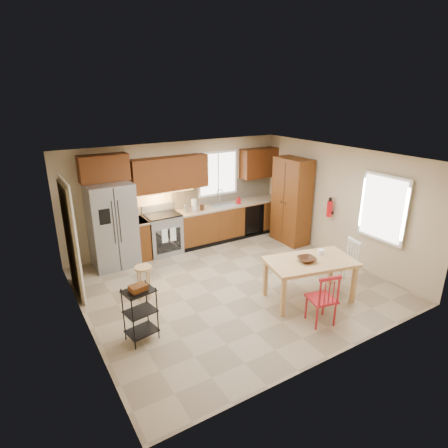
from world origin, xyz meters
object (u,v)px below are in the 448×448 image
(soap_bottle, at_px, (239,200))
(bar_stool, at_px, (144,282))
(range_stove, at_px, (163,234))
(utility_cart, at_px, (140,314))
(chair_white, at_px, (344,263))
(table_jar, at_px, (321,253))
(chair_red, at_px, (322,298))
(refrigerator, at_px, (112,225))
(table_bowl, at_px, (307,262))
(dining_table, at_px, (309,280))
(fire_extinguisher, at_px, (329,209))
(pantry, at_px, (291,201))

(soap_bottle, height_order, bar_stool, soap_bottle)
(range_stove, distance_m, utility_cart, 3.26)
(chair_white, height_order, table_jar, chair_white)
(soap_bottle, relative_size, chair_red, 0.21)
(refrigerator, xyz_separation_m, soap_bottle, (3.18, -0.02, 0.09))
(soap_bottle, height_order, table_bowl, soap_bottle)
(bar_stool, bearing_deg, range_stove, 68.15)
(table_bowl, bearing_deg, dining_table, 0.00)
(range_stove, distance_m, fire_extinguisher, 3.83)
(table_jar, bearing_deg, pantry, 61.52)
(table_jar, height_order, bar_stool, table_jar)
(refrigerator, bearing_deg, bar_stool, -88.21)
(dining_table, distance_m, table_bowl, 0.40)
(table_bowl, bearing_deg, utility_cart, 171.46)
(table_jar, relative_size, bar_stool, 0.21)
(refrigerator, relative_size, chair_white, 2.00)
(table_bowl, bearing_deg, chair_red, -111.28)
(soap_bottle, relative_size, pantry, 0.09)
(table_jar, bearing_deg, soap_bottle, 85.34)
(bar_stool, bearing_deg, chair_white, -13.04)
(chair_red, xyz_separation_m, table_jar, (0.69, 0.75, 0.34))
(range_stove, height_order, chair_red, range_stove)
(refrigerator, xyz_separation_m, table_jar, (2.93, -3.14, -0.12))
(soap_bottle, bearing_deg, utility_cart, -142.23)
(dining_table, height_order, bar_stool, dining_table)
(chair_red, relative_size, utility_cart, 1.03)
(refrigerator, height_order, fire_extinguisher, refrigerator)
(pantry, bearing_deg, chair_red, -122.55)
(table_jar, distance_m, utility_cart, 3.37)
(pantry, relative_size, chair_white, 2.31)
(chair_white, height_order, utility_cart, chair_white)
(fire_extinguisher, xyz_separation_m, chair_red, (-2.09, -1.92, -0.64))
(table_bowl, xyz_separation_m, bar_stool, (-2.44, 1.57, -0.45))
(fire_extinguisher, bearing_deg, pantry, 100.78)
(soap_bottle, bearing_deg, chair_red, -103.71)
(soap_bottle, bearing_deg, table_bowl, -102.11)
(fire_extinguisher, height_order, bar_stool, fire_extinguisher)
(refrigerator, height_order, chair_white, refrigerator)
(refrigerator, relative_size, table_jar, 13.85)
(utility_cart, bearing_deg, chair_red, -32.26)
(soap_bottle, distance_m, utility_cart, 4.57)
(range_stove, height_order, chair_white, range_stove)
(dining_table, distance_m, bar_stool, 2.98)
(range_stove, distance_m, chair_red, 4.10)
(chair_white, xyz_separation_m, table_jar, (-0.61, 0.05, 0.34))
(chair_red, xyz_separation_m, table_bowl, (0.25, 0.65, 0.31))
(dining_table, bearing_deg, chair_white, 15.99)
(range_stove, xyz_separation_m, pantry, (2.98, -0.99, 0.59))
(range_stove, bearing_deg, soap_bottle, -2.40)
(range_stove, relative_size, chair_white, 1.01)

